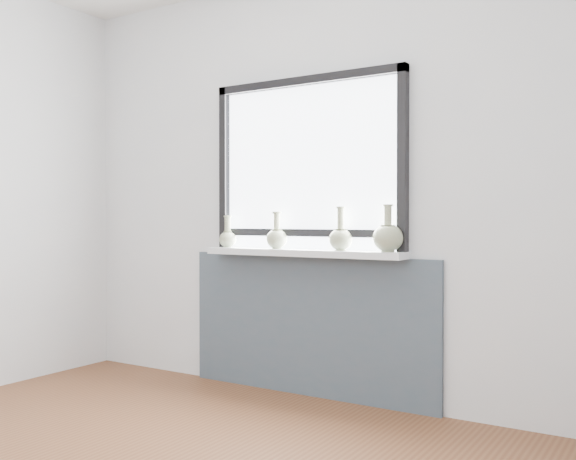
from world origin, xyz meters
The scene contains 8 objects.
back_wall centered at (0.00, 1.81, 1.30)m, with size 3.60×0.02×2.60m, color silver.
apron_panel centered at (0.00, 1.78, 0.43)m, with size 1.70×0.03×0.86m, color #434D59.
windowsill centered at (0.00, 1.71, 0.88)m, with size 1.32×0.18×0.04m, color white.
window centered at (0.00, 1.77, 1.44)m, with size 1.30×0.06×1.05m.
vase_a centered at (-0.56, 1.71, 0.97)m, with size 0.11×0.11×0.21m.
vase_b centered at (-0.18, 1.71, 0.97)m, with size 0.13×0.13×0.23m.
vase_c centered at (0.26, 1.72, 0.98)m, with size 0.14×0.14×0.26m.
vase_d centered at (0.56, 1.70, 0.99)m, with size 0.17×0.17×0.27m.
Camera 1 is at (1.98, -1.61, 1.08)m, focal length 40.00 mm.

